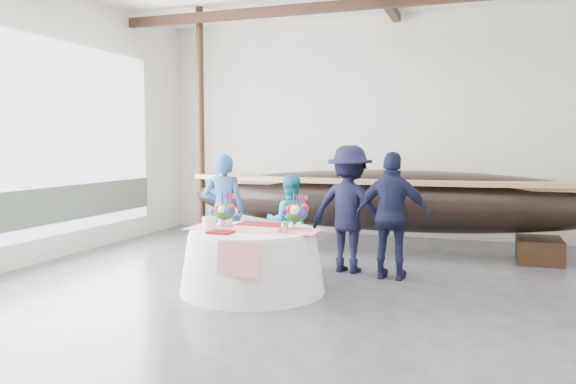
% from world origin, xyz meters
% --- Properties ---
extents(floor, '(10.00, 12.00, 0.01)m').
position_xyz_m(floor, '(0.00, 0.00, 0.00)').
color(floor, '#3D3D42').
rests_on(floor, ground).
extents(wall_back, '(10.00, 0.02, 4.50)m').
position_xyz_m(wall_back, '(0.00, 6.00, 2.25)').
color(wall_back, silver).
rests_on(wall_back, ground).
extents(open_bay, '(0.03, 7.00, 3.20)m').
position_xyz_m(open_bay, '(-4.95, 1.00, 1.83)').
color(open_bay, silver).
rests_on(open_bay, ground).
extents(longboat_display, '(7.76, 1.55, 1.46)m').
position_xyz_m(longboat_display, '(0.26, 4.21, 0.93)').
color(longboat_display, black).
rests_on(longboat_display, ground).
extents(banquet_table, '(1.88, 1.88, 0.81)m').
position_xyz_m(banquet_table, '(-1.10, 1.06, 0.40)').
color(banquet_table, white).
rests_on(banquet_table, ground).
extents(tabletop_items, '(1.76, 0.96, 0.40)m').
position_xyz_m(tabletop_items, '(-1.12, 1.19, 0.95)').
color(tabletop_items, red).
rests_on(tabletop_items, banquet_table).
extents(guest_woman_blue, '(0.72, 0.56, 1.75)m').
position_xyz_m(guest_woman_blue, '(-2.13, 2.35, 0.88)').
color(guest_woman_blue, '#2A5189').
rests_on(guest_woman_blue, ground).
extents(guest_woman_teal, '(0.85, 0.76, 1.43)m').
position_xyz_m(guest_woman_teal, '(-1.10, 2.50, 0.72)').
color(guest_woman_teal, teal).
rests_on(guest_woman_teal, ground).
extents(guest_man_left, '(1.31, 0.87, 1.89)m').
position_xyz_m(guest_man_left, '(-0.17, 2.56, 0.94)').
color(guest_man_left, black).
rests_on(guest_man_left, ground).
extents(guest_man_right, '(1.07, 0.48, 1.80)m').
position_xyz_m(guest_man_right, '(0.51, 2.29, 0.90)').
color(guest_man_right, black).
rests_on(guest_man_right, ground).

